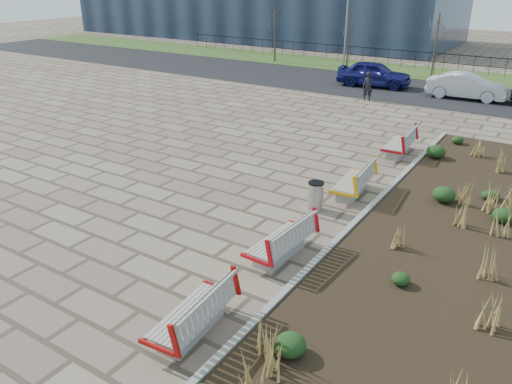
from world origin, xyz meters
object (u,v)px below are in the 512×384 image
Objects in this scene: bench_d at (399,142)px; bench_a at (190,311)px; car_blue at (374,74)px; pedestrian at (368,86)px; car_silver at (467,86)px; litter_bin at (316,196)px; bench_b at (280,239)px; bench_c at (352,180)px; lamp_west at (346,25)px.

bench_a is at bearing -93.88° from bench_d.
bench_a is 0.48× the size of car_blue.
pedestrian reaches higher than bench_d.
pedestrian reaches higher than car_silver.
pedestrian reaches higher than litter_bin.
bench_b and bench_d have the same top height.
car_blue reaches higher than bench_c.
car_silver reaches higher than bench_a.
lamp_west reaches higher than car_silver.
bench_c is 21.91m from lamp_west.
car_blue is at bearing 89.55° from pedestrian.
bench_d is (0.00, 12.24, 0.00)m from bench_a.
bench_b is 2.47× the size of litter_bin.
bench_b is 1.00× the size of bench_d.
litter_bin is at bearing -90.93° from pedestrian.
pedestrian is at bearing -58.27° from lamp_west.
bench_a is at bearing -71.95° from lamp_west.
bench_d is at bearing 175.83° from car_silver.
litter_bin is 0.19× the size of car_blue.
bench_c is at bearing -169.37° from car_blue.
car_silver is (0.15, 19.84, 0.20)m from bench_b.
bench_c is at bearing -87.04° from pedestrian.
lamp_west is at bearing 109.45° from bench_c.
car_silver is at bearing -25.86° from lamp_west.
car_silver is at bearing 20.99° from pedestrian.
bench_c is at bearing 74.11° from litter_bin.
litter_bin is (-0.46, 6.19, -0.07)m from bench_a.
pedestrian is at bearing 97.32° from bench_a.
lamp_west reaches higher than car_blue.
bench_a is 12.24m from bench_d.
pedestrian is (-3.75, 13.68, 0.34)m from litter_bin.
car_silver is (0.15, 15.38, 0.20)m from bench_c.
car_silver is at bearing 85.33° from bench_d.
lamp_west is (-3.75, 4.09, 2.28)m from car_blue.
bench_a is at bearing -86.45° from bench_b.
bench_a is 2.47× the size of litter_bin.
bench_d is at bearing -77.37° from pedestrian.
lamp_west reaches higher than bench_a.
bench_b is at bearing -69.66° from lamp_west.
car_blue is (-5.25, 20.19, 0.26)m from bench_b.
bench_d is (0.00, 8.90, 0.00)m from bench_b.
pedestrian is 0.37× the size of car_silver.
lamp_west reaches higher than bench_c.
bench_b is 17.05m from pedestrian.
car_silver reaches higher than bench_c.
pedestrian is at bearing 115.01° from bench_d.
lamp_west is at bearing 113.90° from bench_b.
bench_c is 2.47× the size of litter_bin.
lamp_west is at bearing 116.47° from bench_d.
pedestrian is (-4.21, 7.63, 0.27)m from bench_d.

